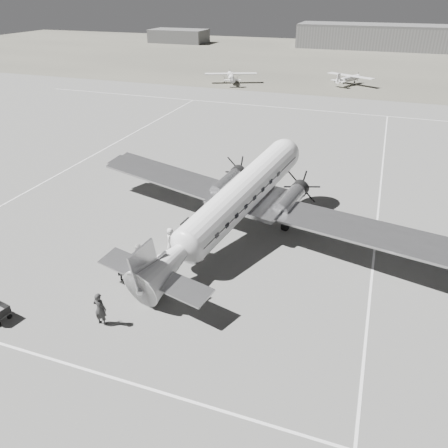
{
  "coord_description": "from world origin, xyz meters",
  "views": [
    {
      "loc": [
        10.73,
        -26.0,
        16.23
      ],
      "look_at": [
        2.13,
        -1.74,
        2.2
      ],
      "focal_mm": 35.0,
      "sensor_mm": 36.0,
      "label": 1
    }
  ],
  "objects": [
    {
      "name": "taxi_line_near",
      "position": [
        0.0,
        -14.0,
        0.01
      ],
      "size": [
        60.0,
        0.15,
        0.01
      ],
      "primitive_type": "cube",
      "color": "silver",
      "rests_on": "ground"
    },
    {
      "name": "light_plane_left",
      "position": [
        -16.73,
        55.4,
        1.03
      ],
      "size": [
        12.33,
        11.33,
        2.07
      ],
      "primitive_type": null,
      "rotation": [
        0.0,
        0.0,
        0.4
      ],
      "color": "silver",
      "rests_on": "ground"
    },
    {
      "name": "ground",
      "position": [
        0.0,
        0.0,
        0.0
      ],
      "size": [
        260.0,
        260.0,
        0.0
      ],
      "primitive_type": "plane",
      "color": "slate",
      "rests_on": "ground"
    },
    {
      "name": "taxi_line_right",
      "position": [
        12.0,
        0.0,
        0.01
      ],
      "size": [
        0.15,
        80.0,
        0.01
      ],
      "primitive_type": "cube",
      "color": "silver",
      "rests_on": "ground"
    },
    {
      "name": "grass_infield",
      "position": [
        0.0,
        95.0,
        0.0
      ],
      "size": [
        260.0,
        90.0,
        0.01
      ],
      "primitive_type": "cube",
      "color": "#5E5B4F",
      "rests_on": "ground"
    },
    {
      "name": "ramp_agent",
      "position": [
        -2.23,
        -5.63,
        0.97
      ],
      "size": [
        0.92,
        1.08,
        1.94
      ],
      "primitive_type": "imported",
      "rotation": [
        0.0,
        0.0,
        1.35
      ],
      "color": "#AEAEAC",
      "rests_on": "ground"
    },
    {
      "name": "light_plane_right",
      "position": [
        4.53,
        61.21,
        0.98
      ],
      "size": [
        11.86,
        11.08,
        1.96
      ],
      "primitive_type": null,
      "rotation": [
        0.0,
        0.0,
        -0.47
      ],
      "color": "silver",
      "rests_on": "ground"
    },
    {
      "name": "taxi_line_left",
      "position": [
        -18.0,
        10.0,
        0.01
      ],
      "size": [
        0.15,
        60.0,
        0.01
      ],
      "primitive_type": "cube",
      "color": "silver",
      "rests_on": "ground"
    },
    {
      "name": "dc3_airliner",
      "position": [
        2.13,
        0.26,
        2.71
      ],
      "size": [
        32.58,
        26.38,
        5.42
      ],
      "primitive_type": null,
      "rotation": [
        0.0,
        0.0,
        -0.26
      ],
      "color": "#AAAAAC",
      "rests_on": "ground"
    },
    {
      "name": "hangar_main",
      "position": [
        5.0,
        120.0,
        3.3
      ],
      "size": [
        42.0,
        14.0,
        6.6
      ],
      "color": "slate",
      "rests_on": "ground"
    },
    {
      "name": "baggage_cart_near",
      "position": [
        -2.45,
        -6.43,
        0.46
      ],
      "size": [
        1.98,
        1.77,
        0.93
      ],
      "primitive_type": null,
      "rotation": [
        0.0,
        0.0,
        0.46
      ],
      "color": "#535353",
      "rests_on": "ground"
    },
    {
      "name": "shed_secondary",
      "position": [
        -55.0,
        115.0,
        2.0
      ],
      "size": [
        18.0,
        10.0,
        4.0
      ],
      "primitive_type": "cube",
      "color": "#535353",
      "rests_on": "ground"
    },
    {
      "name": "taxi_line_horizon",
      "position": [
        0.0,
        40.0,
        0.01
      ],
      "size": [
        90.0,
        0.15,
        0.01
      ],
      "primitive_type": "cube",
      "color": "silver",
      "rests_on": "ground"
    },
    {
      "name": "ground_crew",
      "position": [
        -1.7,
        -10.9,
        1.01
      ],
      "size": [
        0.74,
        0.49,
        2.03
      ],
      "primitive_type": "imported",
      "rotation": [
        0.0,
        0.0,
        3.14
      ],
      "color": "#282828",
      "rests_on": "ground"
    },
    {
      "name": "passenger",
      "position": [
        -1.47,
        -2.72,
        0.85
      ],
      "size": [
        0.55,
        0.83,
        1.69
      ],
      "primitive_type": "imported",
      "rotation": [
        0.0,
        0.0,
        1.56
      ],
      "color": "silver",
      "rests_on": "ground"
    }
  ]
}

